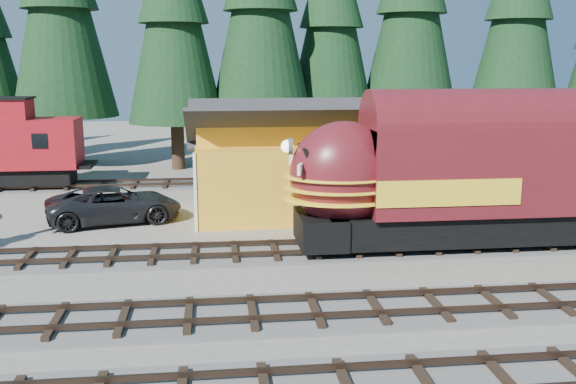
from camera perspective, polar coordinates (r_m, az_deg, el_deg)
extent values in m
plane|color=#6B665B|center=(21.10, 8.06, -8.33)|extent=(120.00, 120.00, 0.00)
cube|color=#4C4947|center=(38.14, -13.79, 0.52)|extent=(32.00, 3.20, 0.08)
cube|color=#38281E|center=(37.40, -13.94, 0.63)|extent=(32.00, 0.08, 0.16)
cube|color=#38281E|center=(38.81, -13.68, 1.03)|extent=(32.00, 0.08, 0.16)
cube|color=gold|center=(30.60, 3.20, 1.33)|extent=(12.00, 6.00, 3.40)
cube|color=gold|center=(30.27, 3.25, 5.84)|extent=(11.88, 3.30, 1.44)
cube|color=white|center=(29.10, -8.25, 1.69)|extent=(0.06, 2.40, 0.60)
cone|color=black|center=(43.37, -10.17, 15.58)|extent=(6.28, 6.28, 14.30)
cone|color=black|center=(46.41, 3.89, 15.32)|extent=(6.21, 6.21, 14.15)
cone|color=black|center=(47.91, 10.96, 16.32)|extent=(6.87, 6.87, 15.65)
cone|color=black|center=(50.99, 19.86, 15.14)|extent=(6.64, 6.64, 15.12)
cube|color=black|center=(26.71, 19.66, -2.58)|extent=(15.24, 2.73, 1.18)
cube|color=#57141A|center=(26.67, 21.63, 2.07)|extent=(13.90, 3.21, 3.21)
ellipsoid|color=#57141A|center=(24.01, 4.95, 1.61)|extent=(4.06, 3.14, 3.96)
sphere|color=white|center=(23.52, -0.07, 4.08)|extent=(0.47, 0.47, 0.47)
cube|color=maroon|center=(38.90, -23.53, 6.78)|extent=(2.19, 2.01, 1.09)
imported|color=black|center=(29.81, -15.16, -1.07)|extent=(6.38, 4.07, 1.64)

